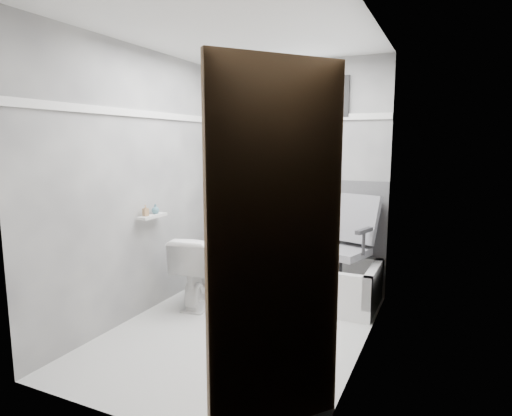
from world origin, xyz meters
The scene contains 19 objects.
floor centered at (0.00, 0.00, 0.00)m, with size 2.60×2.60×0.00m, color white.
ceiling centered at (0.00, 0.00, 2.40)m, with size 2.60×2.60×0.00m, color silver.
wall_back centered at (0.00, 1.30, 1.20)m, with size 2.00×0.02×2.40m, color #5F5E63.
wall_front centered at (0.00, -1.30, 1.20)m, with size 2.00×0.02×2.40m, color #5F5E63.
wall_left centered at (-1.00, 0.00, 1.20)m, with size 0.02×2.60×2.40m, color #5F5E63.
wall_right centered at (1.00, 0.00, 1.20)m, with size 0.02×2.60×2.40m, color #5F5E63.
bathtub centered at (0.23, 0.93, 0.21)m, with size 1.50×0.70×0.42m, color white, non-canonical shape.
office_chair centered at (0.61, 0.98, 0.59)m, with size 0.55×0.55×0.95m, color slate, non-canonical shape.
toilet centered at (-0.62, 0.41, 0.34)m, with size 0.39×0.69×0.68m, color white.
door centered at (0.98, -1.28, 1.00)m, with size 0.78×0.78×2.00m, color #533B1E, non-canonical shape.
window centered at (0.25, 1.29, 2.02)m, with size 0.66×0.04×0.40m, color black, non-canonical shape.
backerboard centered at (0.25, 1.29, 0.80)m, with size 1.50×0.02×0.78m, color #4C4C4F.
trim_back centered at (0.00, 1.29, 1.82)m, with size 2.00×0.02×0.06m, color white.
trim_left centered at (-0.99, 0.00, 1.82)m, with size 0.02×2.60×0.06m, color white.
pole centered at (0.08, 1.06, 1.05)m, with size 0.02×0.02×1.95m, color silver.
shelf centered at (-0.93, 0.10, 0.90)m, with size 0.10×0.32×0.03m, color silver.
soap_bottle_a centered at (-0.94, 0.02, 0.97)m, with size 0.05×0.05×0.10m, color #A47B52.
soap_bottle_b centered at (-0.94, 0.16, 0.96)m, with size 0.07×0.07×0.09m, color slate.
faucet centered at (-0.20, 1.27, 0.55)m, with size 0.26×0.10×0.16m, color silver, non-canonical shape.
Camera 1 is at (1.55, -3.02, 1.57)m, focal length 30.00 mm.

